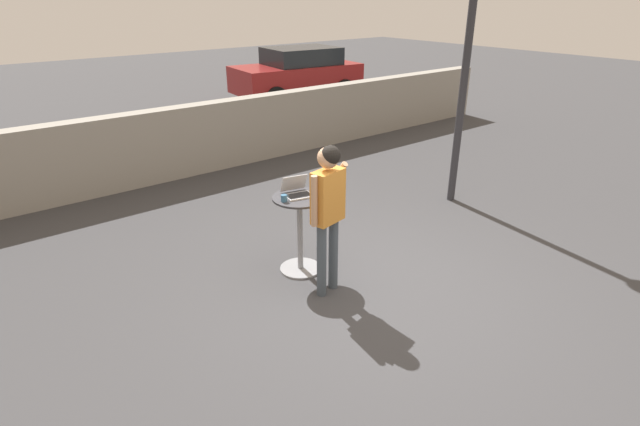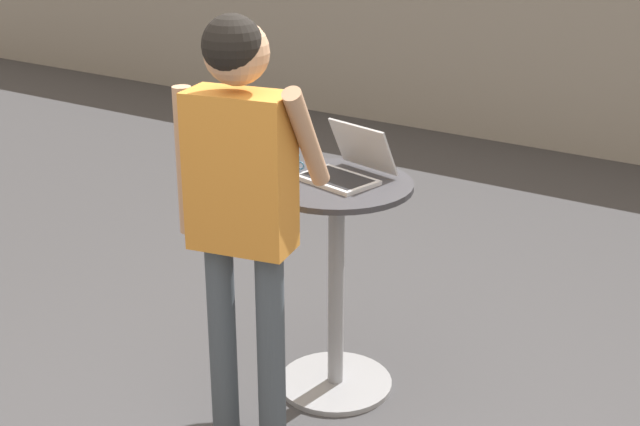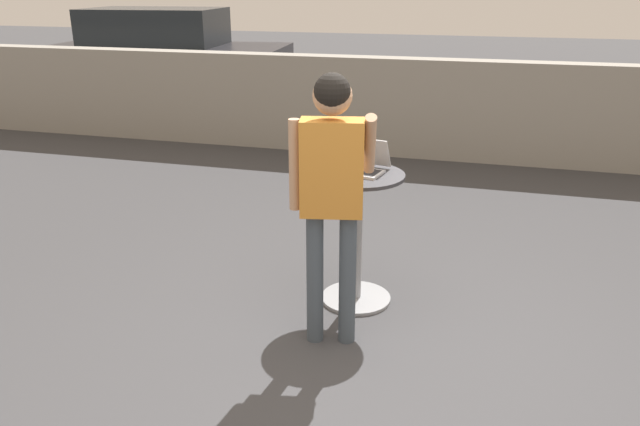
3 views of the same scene
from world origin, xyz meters
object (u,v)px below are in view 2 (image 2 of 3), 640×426
object	(u,v)px
laptop	(347,167)
standing_person	(241,188)
cafe_table	(336,271)
coffee_mug	(292,164)

from	to	relation	value
laptop	standing_person	xyz separation A→B (m)	(-0.06, -0.65, 0.09)
cafe_table	laptop	bearing A→B (deg)	77.97
coffee_mug	standing_person	distance (m)	0.62
standing_person	cafe_table	bearing A→B (deg)	85.62
cafe_table	laptop	size ratio (longest dim) A/B	2.62
coffee_mug	standing_person	bearing A→B (deg)	-72.99
standing_person	laptop	bearing A→B (deg)	84.89
cafe_table	laptop	distance (m)	0.47
cafe_table	coffee_mug	xyz separation A→B (m)	(-0.22, -0.01, 0.45)
coffee_mug	standing_person	world-z (taller)	standing_person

